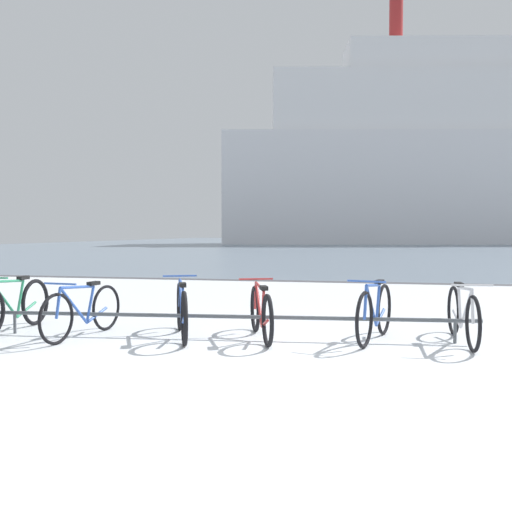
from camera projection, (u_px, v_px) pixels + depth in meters
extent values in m
cube|color=silver|center=(260.00, 419.00, 4.10)|extent=(80.00, 22.00, 0.08)
cube|color=slate|center=(365.00, 243.00, 68.61)|extent=(80.00, 110.00, 0.08)
cube|color=#47474C|center=(341.00, 283.00, 14.85)|extent=(80.00, 0.50, 0.05)
cylinder|color=#4C5156|center=(225.00, 316.00, 7.00)|extent=(6.32, 0.64, 0.05)
cylinder|color=#4C5156|center=(15.00, 323.00, 7.33)|extent=(0.04, 0.04, 0.28)
cylinder|color=#4C5156|center=(455.00, 332.00, 6.67)|extent=(0.04, 0.04, 0.28)
torus|color=black|center=(35.00, 302.00, 7.99)|extent=(0.08, 0.68, 0.67)
cylinder|color=#2D8C60|center=(5.00, 300.00, 7.27)|extent=(0.06, 0.56, 0.56)
cylinder|color=#2D8C60|center=(20.00, 299.00, 7.61)|extent=(0.04, 0.20, 0.50)
cylinder|color=#2D8C60|center=(8.00, 281.00, 7.34)|extent=(0.07, 0.70, 0.08)
cylinder|color=#2D8C60|center=(27.00, 309.00, 7.76)|extent=(0.06, 0.47, 0.19)
cube|color=black|center=(23.00, 278.00, 7.68)|extent=(0.09, 0.20, 0.05)
torus|color=black|center=(56.00, 319.00, 6.59)|extent=(0.12, 0.63, 0.63)
torus|color=black|center=(106.00, 308.00, 7.56)|extent=(0.12, 0.63, 0.63)
cylinder|color=#3359B2|center=(74.00, 306.00, 6.90)|extent=(0.10, 0.54, 0.53)
cylinder|color=#3359B2|center=(90.00, 304.00, 7.22)|extent=(0.06, 0.19, 0.48)
cylinder|color=#3359B2|center=(78.00, 287.00, 6.96)|extent=(0.12, 0.67, 0.08)
cylinder|color=#3359B2|center=(97.00, 315.00, 7.36)|extent=(0.09, 0.45, 0.18)
cylinder|color=#3359B2|center=(58.00, 303.00, 6.62)|extent=(0.05, 0.12, 0.38)
cube|color=black|center=(94.00, 283.00, 7.28)|extent=(0.10, 0.21, 0.05)
cylinder|color=#3359B2|center=(60.00, 284.00, 6.64)|extent=(0.46, 0.08, 0.02)
torus|color=black|center=(180.00, 306.00, 7.57)|extent=(0.30, 0.63, 0.66)
torus|color=black|center=(184.00, 318.00, 6.51)|extent=(0.30, 0.63, 0.66)
cylinder|color=#3359B2|center=(181.00, 301.00, 7.22)|extent=(0.25, 0.53, 0.56)
cylinder|color=#3359B2|center=(182.00, 306.00, 6.88)|extent=(0.11, 0.19, 0.50)
cylinder|color=#3359B2|center=(181.00, 284.00, 7.13)|extent=(0.31, 0.66, 0.08)
cylinder|color=#3359B2|center=(183.00, 322.00, 6.74)|extent=(0.21, 0.45, 0.18)
cylinder|color=#3359B2|center=(180.00, 293.00, 7.52)|extent=(0.08, 0.12, 0.39)
cube|color=black|center=(183.00, 285.00, 6.79)|extent=(0.15, 0.22, 0.05)
cylinder|color=#3359B2|center=(180.00, 276.00, 7.47)|extent=(0.43, 0.20, 0.02)
torus|color=black|center=(255.00, 309.00, 7.44)|extent=(0.27, 0.61, 0.63)
torus|color=black|center=(268.00, 321.00, 6.45)|extent=(0.27, 0.61, 0.63)
cylinder|color=#B22D2D|center=(259.00, 304.00, 7.11)|extent=(0.22, 0.51, 0.53)
cylinder|color=#B22D2D|center=(263.00, 309.00, 6.79)|extent=(0.10, 0.19, 0.47)
cylinder|color=#B22D2D|center=(260.00, 287.00, 7.03)|extent=(0.26, 0.63, 0.08)
cylinder|color=#B22D2D|center=(265.00, 324.00, 6.66)|extent=(0.19, 0.42, 0.18)
cylinder|color=#B22D2D|center=(256.00, 296.00, 7.40)|extent=(0.07, 0.12, 0.37)
cube|color=black|center=(264.00, 288.00, 6.70)|extent=(0.14, 0.22, 0.05)
cylinder|color=#B22D2D|center=(256.00, 279.00, 7.35)|extent=(0.44, 0.18, 0.02)
torus|color=black|center=(364.00, 320.00, 6.39)|extent=(0.21, 0.66, 0.67)
torus|color=black|center=(384.00, 309.00, 7.24)|extent=(0.21, 0.66, 0.67)
cylinder|color=#3359B2|center=(371.00, 306.00, 6.66)|extent=(0.16, 0.50, 0.57)
cylinder|color=#3359B2|center=(378.00, 305.00, 6.94)|extent=(0.08, 0.18, 0.51)
cylinder|color=#3359B2|center=(373.00, 285.00, 6.71)|extent=(0.19, 0.61, 0.08)
cylinder|color=#3359B2|center=(380.00, 317.00, 7.06)|extent=(0.14, 0.42, 0.19)
cylinder|color=#3359B2|center=(365.00, 303.00, 6.41)|extent=(0.06, 0.11, 0.40)
cube|color=black|center=(379.00, 282.00, 6.99)|extent=(0.13, 0.21, 0.05)
cylinder|color=#3359B2|center=(366.00, 281.00, 6.43)|extent=(0.45, 0.14, 0.02)
torus|color=black|center=(473.00, 324.00, 6.17)|extent=(0.08, 0.65, 0.65)
torus|color=black|center=(453.00, 310.00, 7.22)|extent=(0.08, 0.65, 0.65)
cylinder|color=silver|center=(466.00, 309.00, 6.50)|extent=(0.07, 0.56, 0.55)
cylinder|color=silver|center=(460.00, 307.00, 6.85)|extent=(0.05, 0.20, 0.49)
cylinder|color=silver|center=(465.00, 288.00, 6.57)|extent=(0.08, 0.70, 0.08)
cylinder|color=silver|center=(457.00, 319.00, 7.00)|extent=(0.06, 0.47, 0.18)
cylinder|color=silver|center=(473.00, 307.00, 6.20)|extent=(0.04, 0.12, 0.39)
cube|color=black|center=(459.00, 284.00, 6.91)|extent=(0.09, 0.20, 0.05)
cylinder|color=silver|center=(472.00, 285.00, 6.23)|extent=(0.46, 0.05, 0.02)
cube|color=white|center=(467.00, 190.00, 62.43)|extent=(56.22, 19.08, 12.32)
cube|color=white|center=(457.00, 106.00, 62.03)|extent=(42.33, 15.13, 6.77)
cube|color=white|center=(457.00, 60.00, 61.81)|extent=(25.71, 10.64, 3.45)
cylinder|color=#A52626|center=(396.00, 20.00, 61.69)|extent=(1.51, 1.51, 5.54)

